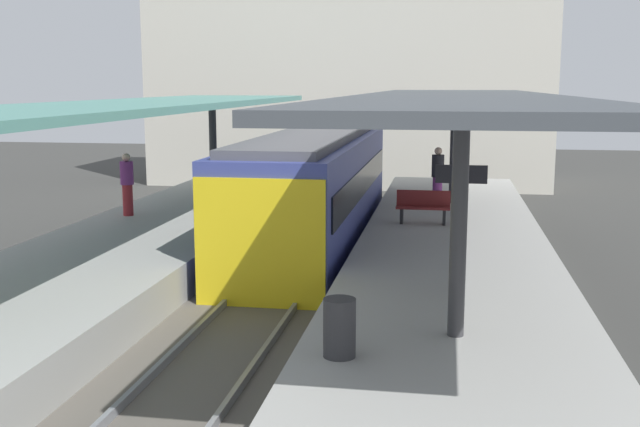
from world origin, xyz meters
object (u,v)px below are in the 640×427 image
Objects in this scene: litter_bin at (339,328)px; passenger_near_bench at (438,176)px; platform_bench at (423,206)px; passenger_mid_platform at (127,183)px; commuter_train at (314,189)px; platform_sign at (461,198)px.

litter_bin is 12.73m from passenger_near_bench.
litter_bin is at bearing -94.37° from platform_bench.
passenger_near_bench is 8.86m from passenger_mid_platform.
platform_bench is at bearing -97.13° from passenger_near_bench.
platform_bench is (3.02, -0.75, -0.26)m from commuter_train.
litter_bin is (-1.61, -3.82, -1.22)m from platform_sign.
passenger_near_bench reaches higher than passenger_mid_platform.
litter_bin is at bearing -94.93° from passenger_near_bench.
passenger_near_bench reaches higher than platform_bench.
litter_bin is 0.46× the size of passenger_mid_platform.
commuter_train is 8.96× the size of platform_bench.
platform_bench is 0.81× the size of passenger_mid_platform.
passenger_near_bench is (3.35, 1.84, 0.21)m from commuter_train.
platform_sign is 10.88m from passenger_mid_platform.
litter_bin is at bearing -112.88° from platform_sign.
commuter_train reaches higher than passenger_near_bench.
passenger_near_bench is at bearing 85.07° from litter_bin.
commuter_train is 11.07m from litter_bin.
passenger_mid_platform is at bearing 126.42° from litter_bin.
passenger_near_bench is at bearing 82.87° from platform_bench.
platform_sign is 1.24× the size of passenger_near_bench.
commuter_train reaches higher than platform_sign.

